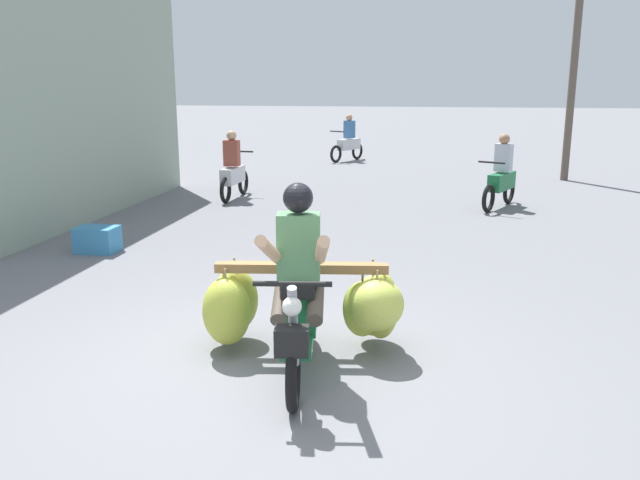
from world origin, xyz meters
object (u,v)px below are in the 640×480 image
Objects in this scene: motorbike_distant_ahead_left at (501,178)px; motorbike_distant_far_ahead at (348,142)px; motorbike_main_loaded at (300,302)px; motorbike_distant_ahead_right at (233,172)px; produce_crate at (97,239)px; utility_pole at (575,56)px.

motorbike_distant_far_ahead is (-3.88, 7.04, 0.00)m from motorbike_distant_ahead_left.
motorbike_main_loaded is 14.63m from motorbike_distant_far_ahead.
motorbike_distant_ahead_right is at bearing -101.28° from motorbike_distant_far_ahead.
motorbike_distant_ahead_right is (-2.95, 7.48, 0.08)m from motorbike_main_loaded.
produce_crate is at bearing -142.82° from motorbike_distant_ahead_left.
motorbike_distant_ahead_left is 2.69× the size of produce_crate.
motorbike_main_loaded is 7.87m from motorbike_distant_ahead_left.
motorbike_distant_ahead_right is 0.28× the size of utility_pole.
motorbike_distant_far_ahead is at bearing 80.04° from produce_crate.
motorbike_distant_ahead_left reaches higher than produce_crate.
motorbike_distant_ahead_left is at bearing 72.66° from motorbike_main_loaded.
motorbike_distant_ahead_right is 7.22m from motorbike_distant_far_ahead.
utility_pole is (4.22, 11.49, 2.44)m from motorbike_main_loaded.
motorbike_distant_ahead_left is at bearing 37.18° from produce_crate.
utility_pole is (7.78, 8.46, 2.75)m from produce_crate.
motorbike_distant_ahead_right is at bearing 82.18° from produce_crate.
motorbike_distant_ahead_left is at bearing -61.13° from motorbike_distant_far_ahead.
produce_crate is (-2.02, -11.52, -0.39)m from motorbike_distant_far_ahead.
motorbike_distant_ahead_left is 0.26× the size of utility_pole.
produce_crate is at bearing -99.96° from motorbike_distant_far_ahead.
motorbike_main_loaded is at bearing -107.34° from motorbike_distant_ahead_left.
motorbike_main_loaded reaches higher than produce_crate.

